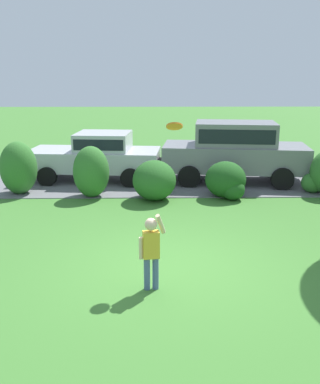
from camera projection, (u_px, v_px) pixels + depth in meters
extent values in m
plane|color=#3D752D|center=(170.00, 266.00, 8.14)|extent=(80.00, 80.00, 0.00)
cube|color=slate|center=(163.00, 180.00, 14.64)|extent=(28.00, 4.40, 0.02)
ellipsoid|color=#33702B|center=(18.00, 168.00, 12.81)|extent=(1.06, 1.08, 1.53)
ellipsoid|color=#33702B|center=(91.00, 172.00, 12.48)|extent=(1.01, 1.03, 1.45)
ellipsoid|color=#286023|center=(154.00, 180.00, 12.25)|extent=(1.20, 1.35, 1.10)
ellipsoid|color=#1E511C|center=(226.00, 179.00, 12.52)|extent=(1.15, 1.18, 1.02)
ellipsoid|color=#1E511C|center=(233.00, 189.00, 12.29)|extent=(0.66, 0.66, 0.60)
ellipsoid|color=#33702B|center=(312.00, 183.00, 13.04)|extent=(0.65, 0.65, 0.58)
cube|color=silver|center=(94.00, 159.00, 14.53)|extent=(4.35, 2.21, 0.64)
cube|color=silver|center=(103.00, 141.00, 14.35)|extent=(1.82, 1.76, 0.56)
cube|color=black|center=(103.00, 141.00, 14.35)|extent=(1.69, 1.77, 0.34)
cylinder|color=black|center=(47.00, 177.00, 13.81)|extent=(0.62, 0.27, 0.60)
cylinder|color=black|center=(64.00, 165.00, 15.63)|extent=(0.62, 0.27, 0.60)
cylinder|color=black|center=(130.00, 178.00, 13.63)|extent=(0.62, 0.27, 0.60)
cylinder|color=black|center=(138.00, 166.00, 15.44)|extent=(0.62, 0.27, 0.60)
cube|color=black|center=(31.00, 163.00, 14.72)|extent=(0.28, 1.75, 0.20)
cube|color=black|center=(160.00, 165.00, 14.42)|extent=(0.28, 1.75, 0.20)
cube|color=gray|center=(234.00, 157.00, 14.25)|extent=(4.70, 2.40, 0.80)
cube|color=gray|center=(235.00, 133.00, 14.05)|extent=(2.66, 1.92, 0.72)
cube|color=black|center=(235.00, 133.00, 14.05)|extent=(2.47, 1.91, 0.43)
cylinder|color=black|center=(189.00, 177.00, 13.61)|extent=(0.70, 0.30, 0.68)
cylinder|color=black|center=(192.00, 165.00, 15.42)|extent=(0.70, 0.30, 0.68)
cylinder|color=black|center=(282.00, 179.00, 13.31)|extent=(0.70, 0.30, 0.68)
cylinder|color=black|center=(274.00, 166.00, 15.12)|extent=(0.70, 0.30, 0.68)
cube|color=black|center=(163.00, 162.00, 14.54)|extent=(0.34, 1.75, 0.20)
cube|color=black|center=(307.00, 165.00, 14.05)|extent=(0.34, 1.75, 0.20)
cylinder|color=#4C608C|center=(147.00, 274.00, 7.18)|extent=(0.10, 0.10, 0.55)
cylinder|color=#4C608C|center=(156.00, 273.00, 7.20)|extent=(0.10, 0.10, 0.55)
cube|color=gold|center=(151.00, 245.00, 7.06)|extent=(0.28, 0.19, 0.44)
sphere|color=beige|center=(151.00, 224.00, 6.97)|extent=(0.20, 0.20, 0.20)
cylinder|color=beige|center=(161.00, 224.00, 7.05)|extent=(0.18, 0.25, 0.39)
cylinder|color=beige|center=(141.00, 248.00, 7.05)|extent=(0.07, 0.07, 0.36)
cylinder|color=orange|center=(174.00, 126.00, 7.45)|extent=(0.28, 0.25, 0.16)
cylinder|color=#1EB7B2|center=(174.00, 126.00, 7.45)|extent=(0.15, 0.15, 0.10)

